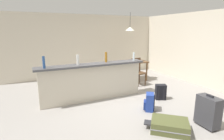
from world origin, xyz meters
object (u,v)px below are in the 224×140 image
at_px(dining_table, 131,64).
at_px(bottle_white, 78,60).
at_px(suitcase_upright_charcoal, 208,111).
at_px(backpack_blue, 149,102).
at_px(bottle_clear, 134,57).
at_px(backpack_black, 160,92).
at_px(suitcase_flat_olive, 169,126).
at_px(dining_chair_near_partition, 138,70).
at_px(bottle_amber, 106,57).
at_px(bottle_blue, 44,62).
at_px(pendant_lamp, 130,29).

bearing_deg(dining_table, bottle_white, -152.18).
xyz_separation_m(suitcase_upright_charcoal, backpack_blue, (-0.59, 1.09, -0.13)).
height_order(bottle_clear, backpack_black, bottle_clear).
relative_size(suitcase_flat_olive, backpack_black, 2.01).
height_order(bottle_clear, dining_chair_near_partition, bottle_clear).
relative_size(bottle_amber, suitcase_flat_olive, 0.33).
xyz_separation_m(dining_chair_near_partition, suitcase_upright_charcoal, (-0.30, -2.97, -0.19)).
xyz_separation_m(bottle_amber, dining_table, (1.54, 1.17, -0.51)).
xyz_separation_m(bottle_clear, backpack_blue, (-0.26, -1.15, -0.93)).
distance_m(bottle_white, backpack_black, 2.42).
xyz_separation_m(bottle_clear, dining_table, (0.71, 1.31, -0.49)).
bearing_deg(dining_chair_near_partition, bottle_white, -163.72).
bearing_deg(backpack_blue, bottle_white, 138.53).
height_order(bottle_white, backpack_blue, bottle_white).
bearing_deg(bottle_blue, pendant_lamp, 22.82).
bearing_deg(bottle_amber, bottle_white, -175.28).
distance_m(bottle_white, suitcase_upright_charcoal, 3.14).
xyz_separation_m(dining_table, suitcase_flat_olive, (-1.17, -3.36, -0.54)).
distance_m(bottle_amber, dining_chair_near_partition, 1.69).
bearing_deg(bottle_clear, pendant_lamp, 64.19).
height_order(bottle_amber, suitcase_upright_charcoal, bottle_amber).
xyz_separation_m(bottle_blue, pendant_lamp, (3.08, 1.30, 0.77)).
height_order(dining_table, backpack_black, dining_table).
relative_size(pendant_lamp, backpack_black, 1.63).
bearing_deg(bottle_blue, backpack_blue, -27.53).
bearing_deg(bottle_clear, bottle_amber, 170.87).
bearing_deg(suitcase_flat_olive, bottle_blue, 134.41).
distance_m(dining_table, dining_chair_near_partition, 0.60).
relative_size(bottle_clear, backpack_blue, 0.58).
bearing_deg(bottle_blue, bottle_amber, 4.88).
bearing_deg(bottle_blue, suitcase_flat_olive, -45.59).
bearing_deg(suitcase_flat_olive, bottle_amber, 99.49).
xyz_separation_m(bottle_blue, bottle_clear, (2.46, 0.01, -0.02)).
distance_m(dining_table, suitcase_flat_olive, 3.60).
bearing_deg(bottle_white, suitcase_upright_charcoal, -49.62).
xyz_separation_m(pendant_lamp, suitcase_flat_olive, (-1.08, -3.34, -1.82)).
distance_m(bottle_blue, dining_chair_near_partition, 3.24).
relative_size(dining_table, dining_chair_near_partition, 1.18).
xyz_separation_m(bottle_clear, suitcase_upright_charcoal, (0.33, -2.25, -0.80)).
height_order(bottle_amber, backpack_black, bottle_amber).
bearing_deg(dining_table, backpack_blue, -111.59).
xyz_separation_m(bottle_blue, backpack_blue, (2.20, -1.15, -0.95)).
height_order(dining_table, suitcase_flat_olive, dining_table).
bearing_deg(dining_table, bottle_amber, -142.62).
height_order(suitcase_upright_charcoal, backpack_black, suitcase_upright_charcoal).
height_order(bottle_amber, bottle_clear, bottle_amber).
xyz_separation_m(bottle_blue, dining_table, (3.17, 1.31, -0.51)).
bearing_deg(dining_table, bottle_blue, -157.50).
bearing_deg(dining_table, suitcase_upright_charcoal, -96.20).
height_order(suitcase_flat_olive, suitcase_upright_charcoal, suitcase_upright_charcoal).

